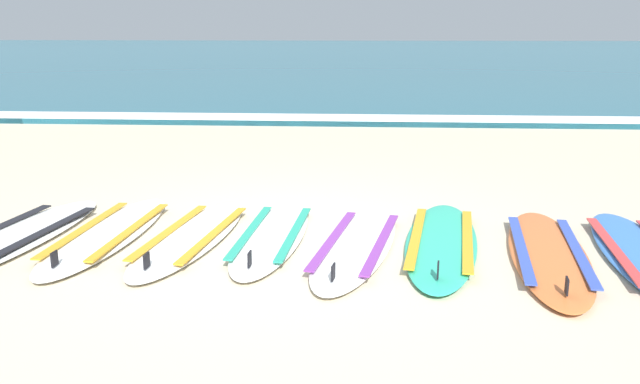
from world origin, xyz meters
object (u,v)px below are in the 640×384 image
Objects in this scene: surfboard_1 at (108,233)px; surfboard_6 at (548,253)px; surfboard_3 at (272,236)px; surfboard_5 at (441,242)px; surfboard_2 at (192,236)px; surfboard_0 at (9,240)px; surfboard_4 at (357,245)px.

surfboard_1 is 0.97× the size of surfboard_6.
surfboard_1 is at bearing -179.56° from surfboard_3.
surfboard_5 is (1.41, -0.06, -0.00)m from surfboard_3.
surfboard_2 is 0.68m from surfboard_3.
surfboard_3 is 1.41m from surfboard_5.
surfboard_2 is at bearing 7.33° from surfboard_0.
surfboard_4 is 1.50m from surfboard_6.
surfboard_2 is at bearing 179.58° from surfboard_5.
surfboard_0 is 1.15× the size of surfboard_2.
surfboard_0 and surfboard_2 have the same top height.
surfboard_6 is at bearing -4.81° from surfboard_2.
surfboard_0 is 1.22× the size of surfboard_3.
surfboard_3 and surfboard_5 have the same top height.
surfboard_3 is at bearing 177.46° from surfboard_5.
surfboard_6 is (1.50, -0.10, -0.00)m from surfboard_4.
surfboard_2 is at bearing -2.83° from surfboard_1.
surfboard_2 is (0.74, -0.04, 0.00)m from surfboard_1.
surfboard_5 is at bearing -1.05° from surfboard_1.
surfboard_1 is 1.03× the size of surfboard_2.
surfboard_2 is (1.49, 0.19, -0.00)m from surfboard_0.
surfboard_3 and surfboard_6 have the same top height.
surfboard_4 is (2.88, 0.05, -0.00)m from surfboard_0.
surfboard_0 and surfboard_4 have the same top height.
surfboard_3 is 2.23m from surfboard_6.
surfboard_0 is 1.50m from surfboard_2.
surfboard_2 and surfboard_5 have the same top height.
surfboard_2 is at bearing 175.19° from surfboard_6.
surfboard_3 is (0.68, 0.05, 0.00)m from surfboard_2.
surfboard_2 is at bearing 174.19° from surfboard_4.
surfboard_3 is at bearing 6.29° from surfboard_0.
surfboard_0 and surfboard_1 have the same top height.
surfboard_0 is at bearing -163.16° from surfboard_1.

